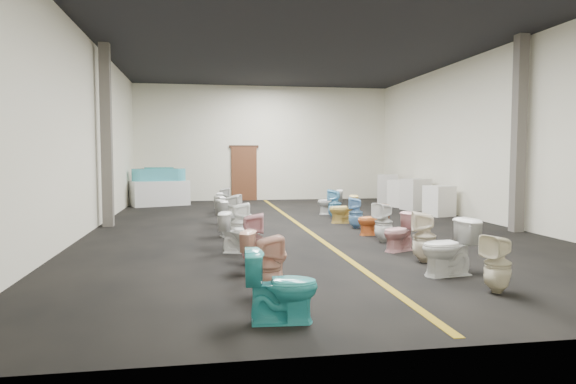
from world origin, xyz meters
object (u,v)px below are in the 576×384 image
object	(u,v)px
bathtub	(159,175)
toilet_right_3	(400,232)
toilet_left_1	(267,267)
appliance_crate_b	(416,194)
toilet_right_2	(424,237)
toilet_left_2	(265,254)
toilet_left_11	(224,200)
toilet_left_9	(235,207)
appliance_crate_c	(404,193)
toilet_left_6	(235,218)
appliance_crate_d	(388,189)
toilet_left_7	(232,212)
display_table	(159,193)
toilet_left_8	(230,210)
toilet_right_9	(330,202)
toilet_right_5	(372,220)
toilet_right_7	(343,209)
toilet_left_0	(281,286)
toilet_right_4	(384,222)
toilet_right_6	(356,213)
toilet_left_4	(240,232)
appliance_crate_a	(439,201)
toilet_right_0	(498,264)
toilet_left_3	(252,239)
toilet_right_1	(448,247)
toilet_left_10	(228,204)
toilet_left_5	(240,223)

from	to	relation	value
bathtub	toilet_right_3	xyz separation A→B (m)	(5.09, -9.71, -0.71)
bathtub	toilet_left_1	world-z (taller)	bathtub
appliance_crate_b	toilet_right_2	bearing A→B (deg)	-112.50
toilet_left_2	toilet_left_11	bearing A→B (deg)	24.85
toilet_left_9	toilet_left_11	distance (m)	1.96
appliance_crate_c	toilet_left_6	size ratio (longest dim) A/B	1.16
appliance_crate_d	toilet_left_7	xyz separation A→B (m)	(-6.13, -6.06, -0.11)
display_table	toilet_left_8	distance (m)	5.83
display_table	toilet_right_9	distance (m)	6.47
toilet_right_5	toilet_right_7	world-z (taller)	toilet_right_7
toilet_left_0	appliance_crate_c	bearing A→B (deg)	-23.53
toilet_right_4	toilet_right_7	world-z (taller)	toilet_right_4
toilet_right_6	toilet_left_0	bearing A→B (deg)	-6.09
toilet_left_2	toilet_left_7	bearing A→B (deg)	25.54
toilet_left_4	toilet_left_1	bearing A→B (deg)	-161.57
toilet_left_0	toilet_left_2	world-z (taller)	toilet_left_0
toilet_right_2	toilet_left_7	bearing A→B (deg)	-129.57
toilet_right_4	toilet_left_9	bearing A→B (deg)	-172.56
appliance_crate_a	appliance_crate_d	distance (m)	4.21
appliance_crate_d	toilet_left_6	xyz separation A→B (m)	(-6.13, -7.01, -0.13)
appliance_crate_c	toilet_right_0	world-z (taller)	appliance_crate_c
bathtub	toilet_left_4	size ratio (longest dim) A/B	2.51
appliance_crate_a	toilet_left_6	size ratio (longest dim) A/B	1.10
toilet_left_1	toilet_right_4	bearing A→B (deg)	-47.40
appliance_crate_b	toilet_left_6	xyz separation A→B (m)	(-6.13, -4.48, -0.10)
toilet_right_7	appliance_crate_b	bearing A→B (deg)	135.75
appliance_crate_a	display_table	bearing A→B (deg)	151.11
toilet_left_3	toilet_left_6	xyz separation A→B (m)	(-0.08, 3.01, -0.01)
bathtub	toilet_left_7	size ratio (longest dim) A/B	2.22
toilet_left_3	toilet_right_1	world-z (taller)	toilet_right_1
toilet_right_2	toilet_right_5	size ratio (longest dim) A/B	1.25
toilet_left_7	toilet_left_11	bearing A→B (deg)	20.11
toilet_left_9	appliance_crate_a	bearing A→B (deg)	-93.63
toilet_right_1	toilet_right_9	distance (m)	7.92
toilet_right_1	toilet_right_5	size ratio (longest dim) A/B	1.23
appliance_crate_a	toilet_right_5	bearing A→B (deg)	-134.44
bathtub	appliance_crate_b	distance (m)	8.85
toilet_left_7	toilet_left_8	bearing A→B (deg)	19.89
toilet_left_3	toilet_left_6	world-z (taller)	toilet_left_3
toilet_left_0	toilet_right_2	xyz separation A→B (m)	(2.78, 2.63, 0.03)
toilet_left_6	toilet_right_6	distance (m)	3.03
bathtub	toilet_right_6	size ratio (longest dim) A/B	2.45
toilet_left_10	toilet_left_1	bearing A→B (deg)	-166.79
toilet_left_5	toilet_left_10	world-z (taller)	toilet_left_5
toilet_left_6	toilet_right_1	bearing A→B (deg)	-160.65
toilet_left_2	toilet_right_9	bearing A→B (deg)	2.51
toilet_left_0	toilet_right_2	distance (m)	3.83
toilet_left_2	toilet_left_3	size ratio (longest dim) A/B	0.81
toilet_left_1	toilet_left_9	size ratio (longest dim) A/B	1.11
toilet_left_11	toilet_right_5	world-z (taller)	toilet_left_11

